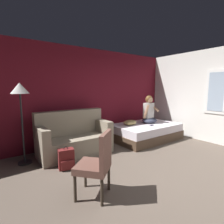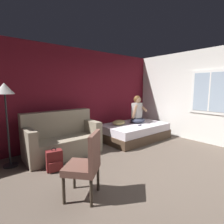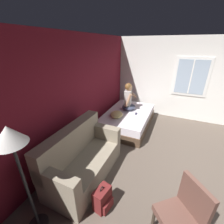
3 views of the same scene
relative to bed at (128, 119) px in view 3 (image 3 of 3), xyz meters
The scene contains 11 objects.
ground_plane 2.51m from the bed, 124.72° to the right, with size 40.00×40.00×0.00m, color brown.
wall_back_accent 2.00m from the bed, 148.60° to the left, with size 10.44×0.16×2.70m, color maroon.
wall_side_with_window 2.71m from the bed, 56.02° to the right, with size 0.19×7.08×2.70m.
bed is the anchor object (origin of this frame).
couch 2.31m from the bed, behind, with size 1.71×0.83×1.04m.
side_chair 3.18m from the bed, 149.13° to the right, with size 0.65×0.65×0.98m.
person_seated 0.65m from the bed, 19.21° to the left, with size 0.58×0.51×0.88m.
backpack 2.80m from the bed, 169.81° to the right, with size 0.33×0.27×0.46m.
throw_pillow 0.59m from the bed, 153.76° to the left, with size 0.48×0.36×0.14m, color tan.
cell_phone 0.36m from the bed, 94.04° to the right, with size 0.07×0.14×0.01m, color black.
floor_lamp 3.60m from the bed, behind, with size 0.36×0.36×1.70m.
Camera 3 is at (-2.74, 0.77, 2.47)m, focal length 24.00 mm.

